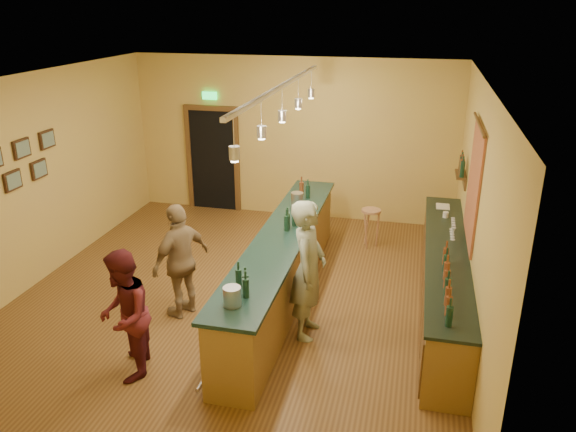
% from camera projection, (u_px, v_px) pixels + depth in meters
% --- Properties ---
extents(floor, '(7.00, 7.00, 0.00)m').
position_uv_depth(floor, '(241.00, 293.00, 8.59)').
color(floor, brown).
rests_on(floor, ground).
extents(ceiling, '(6.50, 7.00, 0.02)m').
position_uv_depth(ceiling, '(234.00, 80.00, 7.44)').
color(ceiling, silver).
rests_on(ceiling, wall_back).
extents(wall_back, '(6.50, 0.02, 3.20)m').
position_uv_depth(wall_back, '(293.00, 139.00, 11.19)').
color(wall_back, gold).
rests_on(wall_back, floor).
extents(wall_front, '(6.50, 0.02, 3.20)m').
position_uv_depth(wall_front, '(112.00, 321.00, 4.83)').
color(wall_front, gold).
rests_on(wall_front, floor).
extents(wall_left, '(0.02, 7.00, 3.20)m').
position_uv_depth(wall_left, '(39.00, 178.00, 8.71)').
color(wall_left, gold).
rests_on(wall_left, floor).
extents(wall_right, '(0.02, 7.00, 3.20)m').
position_uv_depth(wall_right, '(475.00, 212.00, 7.31)').
color(wall_right, gold).
rests_on(wall_right, floor).
extents(doorway, '(1.15, 0.09, 2.48)m').
position_uv_depth(doorway, '(213.00, 157.00, 11.70)').
color(doorway, black).
rests_on(doorway, wall_back).
extents(tapestry, '(0.03, 1.40, 1.60)m').
position_uv_depth(tapestry, '(474.00, 185.00, 7.59)').
color(tapestry, maroon).
rests_on(tapestry, wall_right).
extents(bottle_shelf, '(0.17, 0.55, 0.54)m').
position_uv_depth(bottle_shelf, '(462.00, 168.00, 9.03)').
color(bottle_shelf, '#553319').
rests_on(bottle_shelf, wall_right).
extents(picture_grid, '(0.06, 2.20, 0.70)m').
position_uv_depth(picture_grid, '(3.00, 170.00, 7.90)').
color(picture_grid, '#382111').
rests_on(picture_grid, wall_left).
extents(back_counter, '(0.60, 4.55, 1.27)m').
position_uv_depth(back_counter, '(444.00, 280.00, 7.93)').
color(back_counter, brown).
rests_on(back_counter, floor).
extents(tasting_bar, '(0.73, 5.10, 1.38)m').
position_uv_depth(tasting_bar, '(283.00, 261.00, 8.23)').
color(tasting_bar, brown).
rests_on(tasting_bar, floor).
extents(pendant_track, '(0.11, 4.60, 0.50)m').
position_uv_depth(pendant_track, '(282.00, 98.00, 7.37)').
color(pendant_track, silver).
rests_on(pendant_track, ceiling).
extents(bartender, '(0.46, 0.69, 1.89)m').
position_uv_depth(bartender, '(308.00, 270.00, 7.22)').
color(bartender, gray).
rests_on(bartender, floor).
extents(customer_a, '(0.83, 0.93, 1.59)m').
position_uv_depth(customer_a, '(124.00, 316.00, 6.45)').
color(customer_a, '#59191E').
rests_on(customer_a, floor).
extents(customer_b, '(0.77, 1.05, 1.65)m').
position_uv_depth(customer_b, '(181.00, 261.00, 7.74)').
color(customer_b, '#997A51').
rests_on(customer_b, floor).
extents(bar_stool, '(0.35, 0.35, 0.71)m').
position_uv_depth(bar_stool, '(371.00, 217.00, 10.01)').
color(bar_stool, '#965F44').
rests_on(bar_stool, floor).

